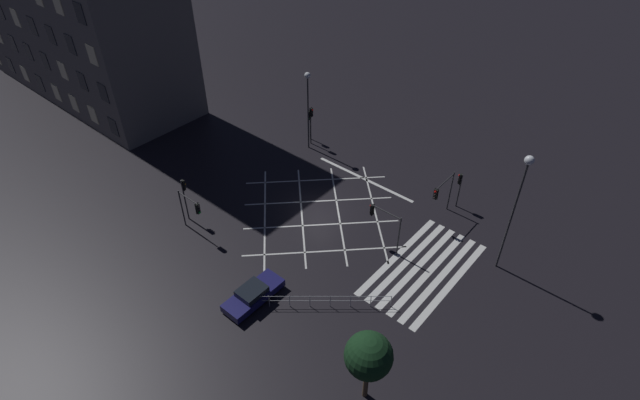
% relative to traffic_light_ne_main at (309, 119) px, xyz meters
% --- Properties ---
extents(ground_plane, '(200.00, 200.00, 0.00)m').
position_rel_traffic_light_ne_main_xyz_m(ground_plane, '(-8.12, -8.29, -2.32)').
color(ground_plane, black).
extents(road_markings, '(15.52, 20.23, 0.01)m').
position_rel_traffic_light_ne_main_xyz_m(road_markings, '(-7.72, -14.69, -2.31)').
color(road_markings, silver).
rests_on(road_markings, ground_plane).
extents(traffic_light_ne_main, '(0.39, 0.36, 3.24)m').
position_rel_traffic_light_ne_main_xyz_m(traffic_light_ne_main, '(0.00, 0.00, 0.00)').
color(traffic_light_ne_main, '#2D2D30').
rests_on(traffic_light_ne_main, ground_plane).
extents(traffic_light_se_cross, '(0.36, 0.39, 3.29)m').
position_rel_traffic_light_ne_main_xyz_m(traffic_light_se_cross, '(0.01, -16.40, 0.04)').
color(traffic_light_se_cross, '#2D2D30').
rests_on(traffic_light_se_cross, ground_plane).
extents(traffic_light_ne_cross, '(0.36, 0.39, 4.03)m').
position_rel_traffic_light_ne_main_xyz_m(traffic_light_ne_cross, '(-0.50, -0.68, 0.56)').
color(traffic_light_ne_cross, '#2D2D30').
rests_on(traffic_light_ne_cross, ground_plane).
extents(traffic_light_median_south, '(0.36, 2.77, 3.67)m').
position_rel_traffic_light_ne_main_xyz_m(traffic_light_median_south, '(-8.11, -14.42, 0.39)').
color(traffic_light_median_south, '#2D2D30').
rests_on(traffic_light_median_south, ground_plane).
extents(traffic_light_se_main, '(3.02, 0.36, 3.82)m').
position_rel_traffic_light_ne_main_xyz_m(traffic_light_se_main, '(-2.42, -16.11, 0.52)').
color(traffic_light_se_main, '#2D2D30').
rests_on(traffic_light_se_main, ground_plane).
extents(traffic_light_nw_main, '(0.39, 0.36, 3.88)m').
position_rel_traffic_light_ne_main_xyz_m(traffic_light_nw_main, '(-15.61, -0.58, 0.46)').
color(traffic_light_nw_main, '#2D2D30').
rests_on(traffic_light_nw_main, ground_plane).
extents(traffic_light_nw_cross, '(0.36, 2.52, 3.52)m').
position_rel_traffic_light_ne_main_xyz_m(traffic_light_nw_cross, '(-16.36, -2.35, 0.27)').
color(traffic_light_nw_cross, '#2D2D30').
rests_on(traffic_light_nw_cross, ground_plane).
extents(street_lamp_east, '(0.63, 0.63, 9.72)m').
position_rel_traffic_light_ne_main_xyz_m(street_lamp_east, '(-4.33, -22.15, 5.07)').
color(street_lamp_east, '#2D2D30').
rests_on(street_lamp_east, ground_plane).
extents(street_lamp_west, '(0.57, 0.57, 7.90)m').
position_rel_traffic_light_ne_main_xyz_m(street_lamp_west, '(-1.20, -0.91, 3.57)').
color(street_lamp_west, '#2D2D30').
rests_on(street_lamp_west, ground_plane).
extents(street_tree_near, '(2.67, 2.67, 5.19)m').
position_rel_traffic_light_ne_main_xyz_m(street_tree_near, '(-18.89, -20.85, 1.50)').
color(street_tree_near, brown).
rests_on(street_tree_near, ground_plane).
extents(waiting_car, '(4.51, 1.72, 1.21)m').
position_rel_traffic_light_ne_main_xyz_m(waiting_car, '(-18.18, -10.87, -1.74)').
color(waiting_car, '#191951').
rests_on(waiting_car, ground_plane).
extents(pedestrian_railing, '(6.26, 7.34, 1.05)m').
position_rel_traffic_light_ne_main_xyz_m(pedestrian_railing, '(-15.64, -14.70, -1.65)').
color(pedestrian_railing, '#9EA0A5').
rests_on(pedestrian_railing, ground_plane).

